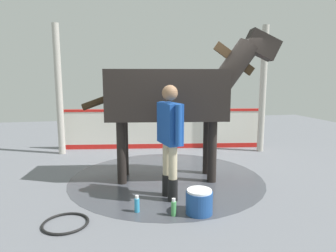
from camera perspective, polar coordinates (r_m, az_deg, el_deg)
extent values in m
cube|color=slate|center=(5.90, 2.51, -8.97)|extent=(16.00, 16.00, 0.02)
cylinder|color=#42444C|center=(5.60, -0.29, -9.85)|extent=(3.52, 3.52, 0.00)
cube|color=silver|center=(7.81, -1.12, -0.74)|extent=(5.29, 0.87, 0.97)
cube|color=red|center=(7.74, -1.13, 3.03)|extent=(5.29, 0.90, 0.06)
cube|color=red|center=(7.90, -1.11, -3.80)|extent=(5.29, 0.88, 0.12)
cylinder|color=#B7B2A8|center=(7.74, 17.63, 6.57)|extent=(0.16, 0.16, 3.08)
cylinder|color=#B7B2A8|center=(7.58, -20.10, 6.41)|extent=(0.16, 0.16, 3.08)
cube|color=black|center=(5.31, -0.30, 6.02)|extent=(2.19, 1.17, 0.86)
cylinder|color=black|center=(5.77, 7.48, -3.69)|extent=(0.16, 0.16, 1.10)
cylinder|color=black|center=(5.31, 8.41, -4.82)|extent=(0.16, 0.16, 1.10)
cylinder|color=black|center=(5.70, -8.38, -3.87)|extent=(0.16, 0.16, 1.10)
cylinder|color=black|center=(5.24, -8.86, -5.03)|extent=(0.16, 0.16, 1.10)
cylinder|color=black|center=(5.49, 12.46, 11.08)|extent=(0.88, 0.51, 0.95)
cube|color=#382819|center=(5.50, 12.51, 12.43)|extent=(0.75, 0.17, 0.59)
cube|color=black|center=(5.66, 17.39, 14.52)|extent=(0.69, 0.38, 0.56)
cylinder|color=#382819|center=(5.38, -12.56, 4.78)|extent=(0.71, 0.23, 0.35)
cylinder|color=black|center=(4.57, 0.92, -12.07)|extent=(0.15, 0.15, 0.34)
cylinder|color=#C6B793|center=(4.43, 0.93, -6.90)|extent=(0.13, 0.13, 0.51)
cylinder|color=black|center=(4.76, -0.20, -11.17)|extent=(0.15, 0.15, 0.34)
cylinder|color=#C6B793|center=(4.63, -0.21, -6.19)|extent=(0.13, 0.13, 0.51)
cube|color=#19479E|center=(4.41, 0.36, 0.49)|extent=(0.31, 0.53, 0.61)
cylinder|color=#19479E|center=(4.14, 2.01, 0.12)|extent=(0.09, 0.09, 0.58)
cylinder|color=#19479E|center=(4.68, -1.10, 1.17)|extent=(0.09, 0.09, 0.58)
sphere|color=#936B4C|center=(4.37, 0.36, 6.32)|extent=(0.23, 0.23, 0.23)
cylinder|color=#1E478C|center=(4.20, 5.97, -14.33)|extent=(0.37, 0.37, 0.31)
cylinder|color=white|center=(4.14, 6.01, -12.19)|extent=(0.34, 0.34, 0.03)
cylinder|color=#3399CC|center=(4.26, -5.94, -14.80)|extent=(0.07, 0.07, 0.20)
cylinder|color=white|center=(4.21, -5.96, -13.31)|extent=(0.05, 0.05, 0.04)
cylinder|color=#4CA559|center=(4.13, 1.08, -15.49)|extent=(0.07, 0.07, 0.20)
cylinder|color=white|center=(4.08, 1.09, -13.93)|extent=(0.05, 0.05, 0.04)
torus|color=black|center=(4.15, -18.96, -17.12)|extent=(0.58, 0.58, 0.03)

